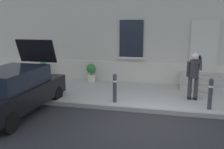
{
  "coord_description": "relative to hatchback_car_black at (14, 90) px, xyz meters",
  "views": [
    {
      "loc": [
        0.58,
        -7.1,
        2.97
      ],
      "look_at": [
        -1.5,
        1.6,
        1.1
      ],
      "focal_mm": 40.67,
      "sensor_mm": 36.0,
      "label": 1
    }
  ],
  "objects": [
    {
      "name": "planter_terracotta",
      "position": [
        -1.26,
        4.26,
        -0.19
      ],
      "size": [
        0.44,
        0.44,
        0.86
      ],
      "color": "#B25B38",
      "rests_on": "sidewalk"
    },
    {
      "name": "entrance_stoop",
      "position": [
        6.28,
        4.21,
        -0.41
      ],
      "size": [
        1.87,
        1.28,
        0.64
      ],
      "color": "#9E998E",
      "rests_on": "sidewalk"
    },
    {
      "name": "planter_cream",
      "position": [
        1.24,
        4.29,
        -0.19
      ],
      "size": [
        0.44,
        0.44,
        0.86
      ],
      "color": "beige",
      "rests_on": "sidewalk"
    },
    {
      "name": "building_facade",
      "position": [
        4.38,
        5.38,
        2.93
      ],
      "size": [
        24.0,
        1.52,
        7.5
      ],
      "color": "#B2AD9E",
      "rests_on": "ground"
    },
    {
      "name": "person_on_phone",
      "position": [
        5.74,
        2.35,
        0.35
      ],
      "size": [
        0.51,
        0.51,
        1.74
      ],
      "rotation": [
        0.0,
        0.0,
        -0.01
      ],
      "color": "#2D2D33",
      "rests_on": "sidewalk"
    },
    {
      "name": "sidewalk",
      "position": [
        4.37,
        2.89,
        -0.72
      ],
      "size": [
        24.0,
        3.6,
        0.15
      ],
      "primitive_type": "cube",
      "color": "#99968E",
      "rests_on": "ground"
    },
    {
      "name": "hatchback_car_black",
      "position": [
        0.0,
        0.0,
        0.0
      ],
      "size": [
        1.86,
        4.1,
        2.34
      ],
      "color": "black",
      "rests_on": "ground"
    },
    {
      "name": "bollard_far_left",
      "position": [
        3.03,
        1.44,
        -0.09
      ],
      "size": [
        0.15,
        0.15,
        1.04
      ],
      "color": "#333338",
      "rests_on": "sidewalk"
    },
    {
      "name": "ground_plane",
      "position": [
        4.37,
        0.09,
        -0.8
      ],
      "size": [
        80.0,
        80.0,
        0.0
      ],
      "primitive_type": "plane",
      "color": "#232326"
    },
    {
      "name": "bollard_near_person",
      "position": [
        6.22,
        1.44,
        -0.09
      ],
      "size": [
        0.15,
        0.15,
        1.04
      ],
      "color": "#333338",
      "rests_on": "sidewalk"
    },
    {
      "name": "curb_edge",
      "position": [
        4.37,
        1.03,
        -0.72
      ],
      "size": [
        24.0,
        0.12,
        0.15
      ],
      "primitive_type": "cube",
      "color": "gray",
      "rests_on": "ground"
    }
  ]
}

